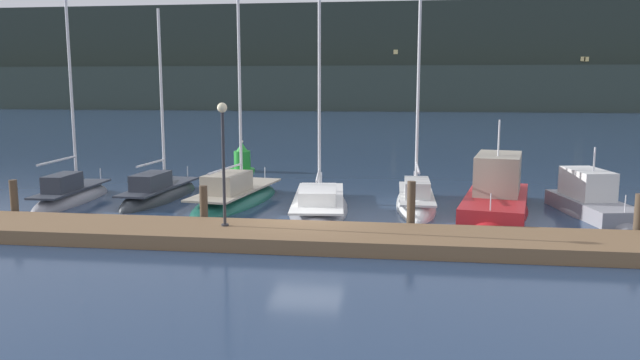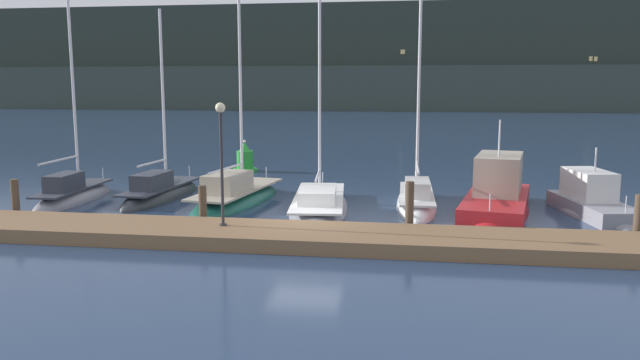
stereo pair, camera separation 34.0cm
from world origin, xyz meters
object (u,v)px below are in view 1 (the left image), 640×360
sailboat_berth_5 (416,204)px  motorboat_berth_6 (496,202)px  sailboat_berth_4 (319,206)px  channel_buoy (242,160)px  sailboat_berth_1 (72,198)px  motorboat_berth_7 (591,207)px  dock_lamppost (223,144)px  sailboat_berth_2 (159,196)px  sailboat_berth_3 (235,199)px

sailboat_berth_5 → motorboat_berth_6: 3.17m
sailboat_berth_4 → channel_buoy: 11.65m
sailboat_berth_1 → motorboat_berth_7: 21.28m
motorboat_berth_7 → channel_buoy: motorboat_berth_7 is taller
sailboat_berth_5 → motorboat_berth_7: sailboat_berth_5 is taller
motorboat_berth_6 → sailboat_berth_5: bearing=173.0°
motorboat_berth_6 → sailboat_berth_4: bearing=-174.8°
sailboat_berth_1 → dock_lamppost: sailboat_berth_1 is taller
sailboat_berth_2 → motorboat_berth_6: 14.27m
sailboat_berth_3 → dock_lamppost: sailboat_berth_3 is taller
sailboat_berth_1 → motorboat_berth_6: size_ratio=1.20×
sailboat_berth_2 → sailboat_berth_5: sailboat_berth_5 is taller
sailboat_berth_1 → motorboat_berth_7: size_ratio=1.64×
sailboat_berth_4 → motorboat_berth_6: size_ratio=1.58×
sailboat_berth_2 → channel_buoy: (1.38, 8.85, 0.53)m
sailboat_berth_1 → channel_buoy: sailboat_berth_1 is taller
motorboat_berth_6 → channel_buoy: (-12.87, 9.43, 0.29)m
sailboat_berth_5 → channel_buoy: sailboat_berth_5 is taller
channel_buoy → motorboat_berth_6: bearing=-36.2°
sailboat_berth_3 → motorboat_berth_7: bearing=-1.2°
motorboat_berth_6 → motorboat_berth_7: 3.57m
sailboat_berth_4 → sailboat_berth_5: (3.89, 1.03, 0.00)m
sailboat_berth_5 → channel_buoy: 13.29m
sailboat_berth_3 → sailboat_berth_2: bearing=172.8°
motorboat_berth_7 → dock_lamppost: (-12.93, -5.72, 2.83)m
dock_lamppost → sailboat_berth_3: bearing=102.4°
sailboat_berth_3 → sailboat_berth_5: size_ratio=1.15×
sailboat_berth_3 → motorboat_berth_7: 14.27m
sailboat_berth_1 → dock_lamppost: bearing=-32.5°
sailboat_berth_2 → motorboat_berth_6: size_ratio=1.14×
dock_lamppost → sailboat_berth_1: bearing=147.5°
sailboat_berth_4 → dock_lamppost: bearing=-114.0°
sailboat_berth_5 → motorboat_berth_7: size_ratio=1.68×
sailboat_berth_4 → sailboat_berth_5: 4.03m
sailboat_berth_3 → motorboat_berth_6: sailboat_berth_3 is taller
sailboat_berth_2 → motorboat_berth_7: size_ratio=1.56×
sailboat_berth_1 → sailboat_berth_4: 10.69m
motorboat_berth_6 → motorboat_berth_7: size_ratio=1.37×
sailboat_berth_4 → channel_buoy: size_ratio=6.78×
motorboat_berth_6 → channel_buoy: 15.96m
sailboat_berth_5 → dock_lamppost: bearing=-134.7°
sailboat_berth_1 → sailboat_berth_3: sailboat_berth_3 is taller
sailboat_berth_5 → motorboat_berth_7: bearing=-4.8°
sailboat_berth_2 → sailboat_berth_1: bearing=-161.5°
sailboat_berth_4 → motorboat_berth_6: 7.06m
dock_lamppost → sailboat_berth_4: bearing=66.0°
sailboat_berth_3 → channel_buoy: (-2.17, 9.30, 0.49)m
sailboat_berth_5 → dock_lamppost: sailboat_berth_5 is taller
channel_buoy → sailboat_berth_1: bearing=-115.8°
sailboat_berth_5 → sailboat_berth_1: bearing=-176.2°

